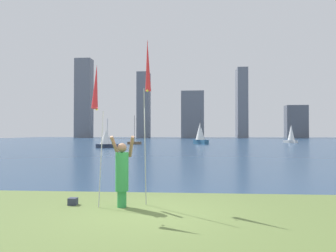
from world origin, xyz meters
TOP-DOWN VIEW (x-y plane):
  - ground at (0.00, 50.95)m, footprint 120.00×138.00m
  - person at (-0.75, 0.52)m, footprint 0.66×0.49m
  - kite_flag_left at (-1.32, 0.15)m, footprint 0.16×0.88m
  - kite_flag_right at (-0.17, 1.11)m, footprint 0.16×0.90m
  - bag at (-2.08, 0.68)m, footprint 0.21×0.21m
  - sailboat_1 at (-8.14, 44.15)m, footprint 2.28×1.33m
  - sailboat_2 at (-9.53, 32.25)m, footprint 2.80×1.54m
  - sailboat_3 at (2.22, 46.65)m, footprint 2.47×2.85m
  - sailboat_4 at (18.47, 53.18)m, footprint 2.22×2.33m
  - skyline_tower_0 at (-37.21, 106.93)m, footprint 5.63×4.42m
  - skyline_tower_1 at (-15.58, 104.04)m, footprint 4.06×5.57m
  - skyline_tower_2 at (0.89, 108.05)m, footprint 7.75×5.16m
  - skyline_tower_3 at (17.28, 105.23)m, footprint 3.38×6.77m
  - skyline_tower_4 at (36.16, 109.11)m, footprint 7.11×4.22m

SIDE VIEW (x-z plane):
  - ground at x=0.00m, z-range -0.12..0.00m
  - bag at x=-2.08m, z-range 0.00..0.18m
  - sailboat_1 at x=-8.14m, z-range -2.00..2.54m
  - person at x=-0.75m, z-range -0.02..1.79m
  - sailboat_2 at x=-9.53m, z-range -0.60..2.96m
  - sailboat_4 at x=18.47m, z-range -0.95..4.08m
  - sailboat_3 at x=2.22m, z-range -1.13..4.55m
  - kite_flag_left at x=-1.32m, z-range 1.15..4.72m
  - kite_flag_right at x=-0.17m, z-range 1.41..5.83m
  - skyline_tower_4 at x=36.16m, z-range 0.00..11.07m
  - skyline_tower_2 at x=0.89m, z-range 0.00..16.06m
  - skyline_tower_1 at x=-15.58m, z-range 0.00..22.05m
  - skyline_tower_3 at x=17.28m, z-range 0.00..23.21m
  - skyline_tower_0 at x=-37.21m, z-range 0.00..27.69m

